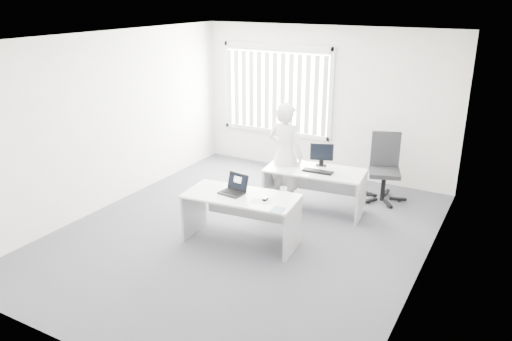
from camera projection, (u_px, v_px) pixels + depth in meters
The scene contains 18 objects.
ground at pixel (244, 233), 7.37m from camera, with size 6.00×6.00×0.00m, color #5B5A62.
wall_back at pixel (324, 102), 9.36m from camera, with size 5.00×0.02×2.80m, color silver.
wall_front at pixel (73, 226), 4.43m from camera, with size 5.00×0.02×2.80m, color silver.
wall_left at pixel (110, 121), 8.04m from camera, with size 0.02×6.00×2.80m, color silver.
wall_right at pixel (430, 172), 5.75m from camera, with size 0.02×6.00×2.80m, color silver.
ceiling at pixel (243, 38), 6.42m from camera, with size 5.00×6.00×0.02m, color white.
window at pixel (276, 90), 9.74m from camera, with size 2.32×0.06×1.76m, color silver.
blinds at pixel (275, 92), 9.70m from camera, with size 2.20×0.10×1.50m, color silver, non-canonical shape.
desk_near at pixel (241, 208), 6.95m from camera, with size 1.63×0.90×0.71m.
desk_far at pixel (314, 181), 7.95m from camera, with size 1.62×0.89×0.71m.
office_chair at pixel (384, 180), 8.45m from camera, with size 0.83×0.83×1.15m.
person at pixel (285, 155), 8.10m from camera, with size 0.63×0.41×1.73m, color silver.
laptop at pixel (231, 185), 6.88m from camera, with size 0.33×0.30×0.26m, color black, non-canonical shape.
paper_sheet at pixel (262, 201), 6.68m from camera, with size 0.30×0.21×0.00m, color white.
mouse at pixel (265, 199), 6.71m from camera, with size 0.05×0.09×0.04m, color silver, non-canonical shape.
booklet at pixel (277, 210), 6.39m from camera, with size 0.15×0.21×0.01m, color white.
keyboard at pixel (318, 171), 7.78m from camera, with size 0.47×0.16×0.02m, color black.
monitor at pixel (322, 155), 8.01m from camera, with size 0.37×0.11×0.37m, color black, non-canonical shape.
Camera 1 is at (3.37, -5.70, 3.36)m, focal length 35.00 mm.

